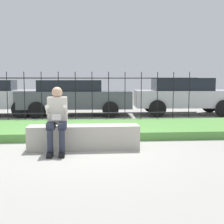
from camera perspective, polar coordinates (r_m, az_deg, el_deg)
ground_plane at (r=6.55m, az=-5.30°, el=-6.70°), size 60.00×60.00×0.00m
stone_bench at (r=6.51m, az=-5.18°, el=-4.81°), size 2.28×0.47×0.49m
person_seated_reader at (r=6.19m, az=-10.01°, el=-0.83°), size 0.42×0.73×1.29m
grass_berm at (r=8.48m, az=-5.20°, el=-3.09°), size 9.52×2.57×0.20m
iron_fence at (r=10.12m, az=-5.18°, el=2.82°), size 7.52×0.03×1.67m
car_parked_right at (r=12.94m, az=13.08°, el=3.01°), size 4.18×2.07×1.48m
car_parked_center at (r=12.43m, az=-6.98°, el=2.82°), size 4.43×1.97×1.39m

